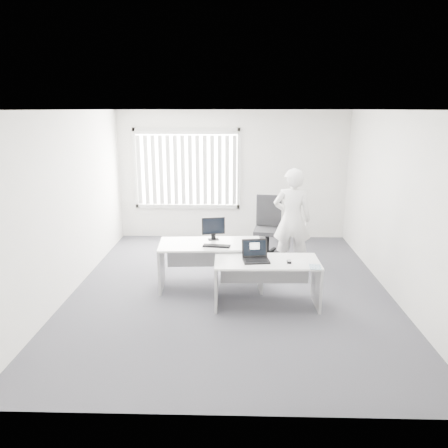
{
  "coord_description": "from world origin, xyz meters",
  "views": [
    {
      "loc": [
        0.07,
        -6.53,
        2.81
      ],
      "look_at": [
        -0.11,
        0.15,
        1.05
      ],
      "focal_mm": 35.0,
      "sensor_mm": 36.0,
      "label": 1
    }
  ],
  "objects_px": {
    "person": "(292,220)",
    "monitor": "(213,229)",
    "desk_far": "(211,255)",
    "laptop": "(256,252)",
    "desk_near": "(267,273)",
    "office_chair": "(268,237)"
  },
  "relations": [
    {
      "from": "person",
      "to": "desk_near",
      "type": "bearing_deg",
      "value": 78.23
    },
    {
      "from": "office_chair",
      "to": "laptop",
      "type": "xyz_separation_m",
      "value": [
        -0.33,
        -2.31,
        0.47
      ]
    },
    {
      "from": "desk_near",
      "to": "office_chair",
      "type": "relative_size",
      "value": 1.29
    },
    {
      "from": "person",
      "to": "desk_far",
      "type": "bearing_deg",
      "value": 39.92
    },
    {
      "from": "office_chair",
      "to": "person",
      "type": "xyz_separation_m",
      "value": [
        0.37,
        -0.73,
        0.55
      ]
    },
    {
      "from": "person",
      "to": "office_chair",
      "type": "bearing_deg",
      "value": -55.48
    },
    {
      "from": "desk_far",
      "to": "desk_near",
      "type": "bearing_deg",
      "value": -40.9
    },
    {
      "from": "desk_far",
      "to": "person",
      "type": "distance_m",
      "value": 1.69
    },
    {
      "from": "office_chair",
      "to": "desk_near",
      "type": "bearing_deg",
      "value": -86.04
    },
    {
      "from": "person",
      "to": "monitor",
      "type": "relative_size",
      "value": 4.87
    },
    {
      "from": "person",
      "to": "laptop",
      "type": "distance_m",
      "value": 1.73
    },
    {
      "from": "office_chair",
      "to": "laptop",
      "type": "distance_m",
      "value": 2.38
    },
    {
      "from": "desk_near",
      "to": "monitor",
      "type": "height_order",
      "value": "monitor"
    },
    {
      "from": "desk_near",
      "to": "monitor",
      "type": "relative_size",
      "value": 4.04
    },
    {
      "from": "desk_far",
      "to": "monitor",
      "type": "relative_size",
      "value": 4.44
    },
    {
      "from": "desk_far",
      "to": "office_chair",
      "type": "relative_size",
      "value": 1.42
    },
    {
      "from": "desk_far",
      "to": "laptop",
      "type": "distance_m",
      "value": 1.03
    },
    {
      "from": "desk_far",
      "to": "office_chair",
      "type": "distance_m",
      "value": 1.92
    },
    {
      "from": "desk_near",
      "to": "person",
      "type": "distance_m",
      "value": 1.68
    },
    {
      "from": "office_chair",
      "to": "person",
      "type": "relative_size",
      "value": 0.64
    },
    {
      "from": "desk_near",
      "to": "office_chair",
      "type": "height_order",
      "value": "office_chair"
    },
    {
      "from": "person",
      "to": "monitor",
      "type": "distance_m",
      "value": 1.52
    }
  ]
}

